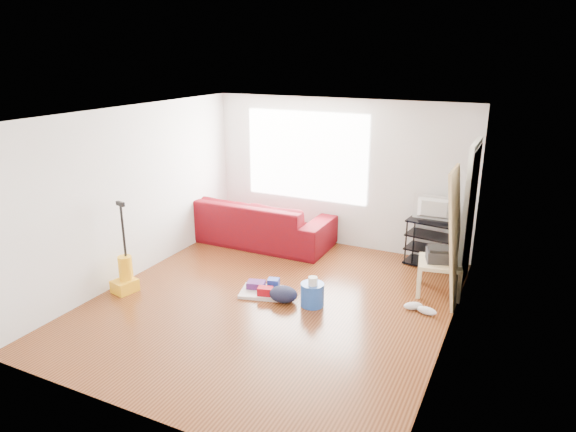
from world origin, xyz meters
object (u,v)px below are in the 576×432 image
at_px(side_table, 440,266).
at_px(backpack, 283,301).
at_px(vacuum, 125,275).
at_px(sofa, 257,242).
at_px(bucket, 312,305).
at_px(tv_stand, 431,243).
at_px(cleaning_tray, 263,289).

height_order(side_table, backpack, side_table).
height_order(backpack, vacuum, vacuum).
relative_size(sofa, bucket, 8.51).
bearing_deg(bucket, side_table, 38.09).
relative_size(tv_stand, vacuum, 0.61).
bearing_deg(vacuum, backpack, 29.71).
xyz_separation_m(tv_stand, cleaning_tray, (-1.88, -2.02, -0.31)).
bearing_deg(sofa, vacuum, 74.39).
distance_m(tv_stand, vacuum, 4.59).
distance_m(tv_stand, bucket, 2.36).
distance_m(side_table, cleaning_tray, 2.46).
bearing_deg(vacuum, sofa, 86.59).
distance_m(side_table, bucket, 1.85).
relative_size(tv_stand, bucket, 2.51).
xyz_separation_m(cleaning_tray, vacuum, (-1.77, -0.77, 0.18)).
height_order(sofa, cleaning_tray, sofa).
xyz_separation_m(backpack, vacuum, (-2.13, -0.67, 0.24)).
bearing_deg(cleaning_tray, tv_stand, 46.94).
distance_m(tv_stand, backpack, 2.63).
xyz_separation_m(tv_stand, backpack, (-1.52, -2.11, -0.38)).
xyz_separation_m(cleaning_tray, backpack, (0.37, -0.09, -0.06)).
distance_m(sofa, side_table, 3.34).
height_order(tv_stand, bucket, tv_stand).
height_order(bucket, backpack, bucket).
bearing_deg(backpack, bucket, 4.89).
distance_m(cleaning_tray, vacuum, 1.93).
bearing_deg(tv_stand, bucket, -111.29).
distance_m(bucket, vacuum, 2.64).
distance_m(sofa, cleaning_tray, 2.05).
relative_size(sofa, cleaning_tray, 4.02).
relative_size(tv_stand, cleaning_tray, 1.19).
xyz_separation_m(side_table, vacuum, (-3.95, -1.86, -0.15)).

